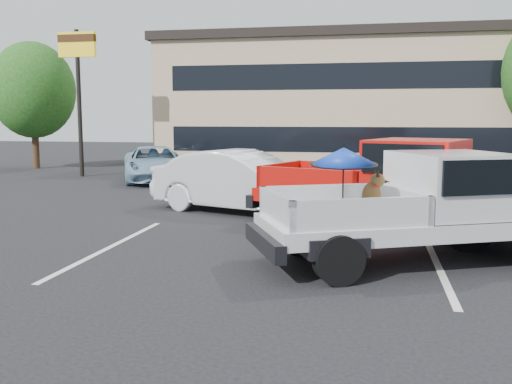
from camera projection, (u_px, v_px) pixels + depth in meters
ground at (239, 287)px, 8.36m from camera, size 90.00×90.00×0.00m
stripe_left at (110, 247)px, 10.89m from camera, size 0.12×5.00×0.01m
stripe_right at (437, 263)px, 9.72m from camera, size 0.12×5.00×0.01m
motel_building at (375, 102)px, 27.95m from camera, size 20.40×8.40×6.30m
motel_sign at (78, 63)px, 23.31m from camera, size 1.60×0.22×6.00m
tree_left at (33, 90)px, 27.12m from camera, size 3.96×3.96×6.02m
tree_back at (453, 80)px, 29.95m from camera, size 4.68×4.68×7.11m
silver_pickup at (438, 201)px, 9.71m from camera, size 5.99×4.16×2.06m
red_pickup at (408, 182)px, 12.07m from camera, size 6.44×4.21×2.01m
silver_sedan at (242, 181)px, 14.85m from camera, size 5.18×3.26×1.61m
blue_suv at (154, 164)px, 22.10m from camera, size 4.03×5.33×1.34m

